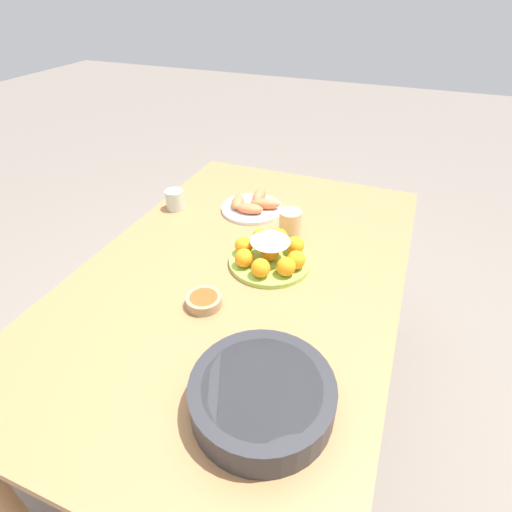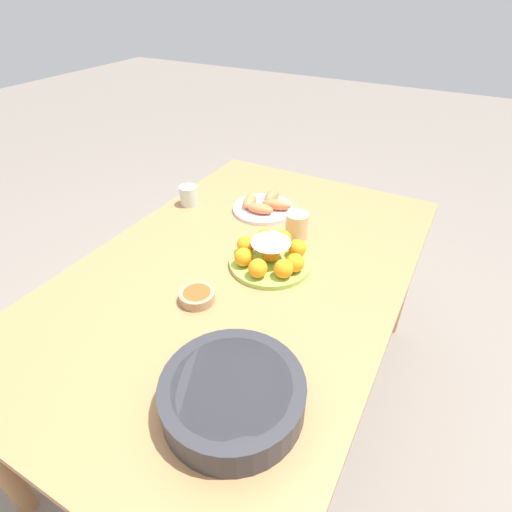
{
  "view_description": "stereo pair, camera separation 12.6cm",
  "coord_description": "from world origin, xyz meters",
  "px_view_note": "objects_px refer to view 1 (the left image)",
  "views": [
    {
      "loc": [
        0.92,
        0.41,
        1.49
      ],
      "look_at": [
        -0.03,
        0.04,
        0.75
      ],
      "focal_mm": 28.0,
      "sensor_mm": 36.0,
      "label": 1
    },
    {
      "loc": [
        0.87,
        0.53,
        1.49
      ],
      "look_at": [
        -0.03,
        0.04,
        0.75
      ],
      "focal_mm": 28.0,
      "sensor_mm": 36.0,
      "label": 2
    }
  ],
  "objects_px": {
    "cake_plate": "(270,254)",
    "seafood_platter": "(253,205)",
    "dining_table": "(242,288)",
    "sauce_bowl": "(204,301)",
    "cup_far": "(290,223)",
    "cup_near": "(175,200)",
    "serving_bowl": "(262,395)"
  },
  "relations": [
    {
      "from": "dining_table",
      "to": "cup_far",
      "type": "distance_m",
      "value": 0.29
    },
    {
      "from": "serving_bowl",
      "to": "sauce_bowl",
      "type": "xyz_separation_m",
      "value": [
        -0.25,
        -0.27,
        -0.03
      ]
    },
    {
      "from": "serving_bowl",
      "to": "sauce_bowl",
      "type": "relative_size",
      "value": 3.06
    },
    {
      "from": "cake_plate",
      "to": "seafood_platter",
      "type": "bearing_deg",
      "value": -148.91
    },
    {
      "from": "cup_near",
      "to": "sauce_bowl",
      "type": "bearing_deg",
      "value": 38.6
    },
    {
      "from": "cup_near",
      "to": "cake_plate",
      "type": "bearing_deg",
      "value": 66.62
    },
    {
      "from": "sauce_bowl",
      "to": "cup_far",
      "type": "distance_m",
      "value": 0.46
    },
    {
      "from": "dining_table",
      "to": "sauce_bowl",
      "type": "distance_m",
      "value": 0.22
    },
    {
      "from": "seafood_platter",
      "to": "dining_table",
      "type": "bearing_deg",
      "value": 16.86
    },
    {
      "from": "sauce_bowl",
      "to": "cup_near",
      "type": "xyz_separation_m",
      "value": [
        -0.46,
        -0.37,
        0.02
      ]
    },
    {
      "from": "dining_table",
      "to": "cup_near",
      "type": "xyz_separation_m",
      "value": [
        -0.27,
        -0.4,
        0.12
      ]
    },
    {
      "from": "sauce_bowl",
      "to": "cup_far",
      "type": "bearing_deg",
      "value": 165.98
    },
    {
      "from": "cup_far",
      "to": "sauce_bowl",
      "type": "bearing_deg",
      "value": -14.02
    },
    {
      "from": "cake_plate",
      "to": "seafood_platter",
      "type": "xyz_separation_m",
      "value": [
        -0.31,
        -0.18,
        -0.02
      ]
    },
    {
      "from": "dining_table",
      "to": "seafood_platter",
      "type": "distance_m",
      "value": 0.4
    },
    {
      "from": "dining_table",
      "to": "cake_plate",
      "type": "relative_size",
      "value": 5.7
    },
    {
      "from": "sauce_bowl",
      "to": "cup_far",
      "type": "height_order",
      "value": "cup_far"
    },
    {
      "from": "dining_table",
      "to": "cake_plate",
      "type": "xyz_separation_m",
      "value": [
        -0.06,
        0.07,
        0.12
      ]
    },
    {
      "from": "cake_plate",
      "to": "cup_near",
      "type": "distance_m",
      "value": 0.52
    },
    {
      "from": "cup_near",
      "to": "cup_far",
      "type": "xyz_separation_m",
      "value": [
        0.01,
        0.48,
        0.01
      ]
    },
    {
      "from": "dining_table",
      "to": "serving_bowl",
      "type": "relative_size",
      "value": 4.85
    },
    {
      "from": "cake_plate",
      "to": "sauce_bowl",
      "type": "xyz_separation_m",
      "value": [
        0.26,
        -0.11,
        -0.02
      ]
    },
    {
      "from": "dining_table",
      "to": "sauce_bowl",
      "type": "height_order",
      "value": "sauce_bowl"
    },
    {
      "from": "seafood_platter",
      "to": "cup_near",
      "type": "height_order",
      "value": "cup_near"
    },
    {
      "from": "cake_plate",
      "to": "sauce_bowl",
      "type": "distance_m",
      "value": 0.28
    },
    {
      "from": "sauce_bowl",
      "to": "cup_near",
      "type": "height_order",
      "value": "cup_near"
    },
    {
      "from": "serving_bowl",
      "to": "cup_far",
      "type": "bearing_deg",
      "value": -167.14
    },
    {
      "from": "sauce_bowl",
      "to": "seafood_platter",
      "type": "xyz_separation_m",
      "value": [
        -0.56,
        -0.08,
        0.0
      ]
    },
    {
      "from": "cup_near",
      "to": "cup_far",
      "type": "height_order",
      "value": "cup_far"
    },
    {
      "from": "sauce_bowl",
      "to": "cake_plate",
      "type": "bearing_deg",
      "value": 157.4
    },
    {
      "from": "cake_plate",
      "to": "cup_near",
      "type": "relative_size",
      "value": 3.43
    },
    {
      "from": "dining_table",
      "to": "serving_bowl",
      "type": "xyz_separation_m",
      "value": [
        0.44,
        0.24,
        0.12
      ]
    }
  ]
}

